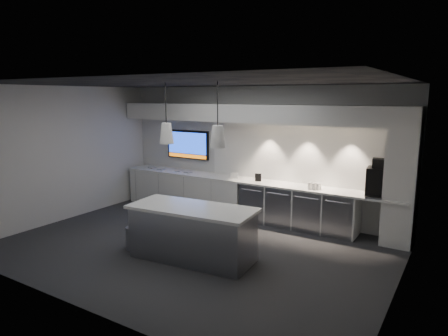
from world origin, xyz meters
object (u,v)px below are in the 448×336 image
Objects in this scene: island at (192,233)px; bin at (134,238)px; wall_tv at (188,144)px; coffee_machine at (377,180)px.

island is 5.44× the size of bin.
island is (2.21, -2.83, -1.09)m from wall_tv.
wall_tv is 3.48m from bin.
island is 3.65m from coffee_machine.
wall_tv is 3.75m from island.
bin is at bearing -149.27° from coffee_machine.
coffee_machine is (2.47, 2.58, 0.73)m from island.
bin is (-1.19, -0.21, -0.26)m from island.
island is 1.23m from bin.
island is at bearing 9.86° from bin.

